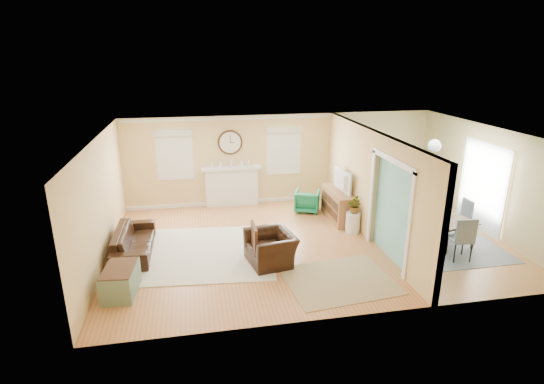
% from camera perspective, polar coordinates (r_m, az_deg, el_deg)
% --- Properties ---
extents(floor, '(9.00, 9.00, 0.00)m').
position_cam_1_polar(floor, '(10.14, 4.80, -6.71)').
color(floor, '#A26E41').
rests_on(floor, ground).
extents(wall_back, '(9.00, 0.02, 2.60)m').
position_cam_1_polar(wall_back, '(12.46, 1.31, 4.50)').
color(wall_back, '#D8B477').
rests_on(wall_back, ground).
extents(wall_front, '(9.00, 0.02, 2.60)m').
position_cam_1_polar(wall_front, '(7.02, 11.58, -7.20)').
color(wall_front, '#D8B477').
rests_on(wall_front, ground).
extents(wall_left, '(0.02, 6.00, 2.60)m').
position_cam_1_polar(wall_left, '(9.53, -22.07, -1.29)').
color(wall_left, '#D8B477').
rests_on(wall_left, ground).
extents(wall_right, '(0.02, 6.00, 2.60)m').
position_cam_1_polar(wall_right, '(11.68, 26.81, 1.53)').
color(wall_right, '#D8B477').
rests_on(wall_right, ground).
extents(ceiling, '(9.00, 6.00, 0.02)m').
position_cam_1_polar(ceiling, '(9.34, 5.22, 7.89)').
color(ceiling, white).
rests_on(ceiling, wall_back).
extents(partition, '(0.17, 6.00, 2.60)m').
position_cam_1_polar(partition, '(10.39, 12.65, 1.54)').
color(partition, '#D8B477').
rests_on(partition, ground).
extents(fireplace, '(1.70, 0.30, 1.17)m').
position_cam_1_polar(fireplace, '(12.32, -5.44, 0.87)').
color(fireplace, white).
rests_on(fireplace, ground).
extents(wall_clock, '(0.70, 0.07, 0.70)m').
position_cam_1_polar(wall_clock, '(12.09, -5.65, 6.66)').
color(wall_clock, '#432C1A').
rests_on(wall_clock, wall_back).
extents(window_left, '(1.05, 0.13, 1.42)m').
position_cam_1_polar(window_left, '(12.09, -12.98, 5.34)').
color(window_left, white).
rests_on(window_left, wall_back).
extents(window_right, '(1.05, 0.13, 1.42)m').
position_cam_1_polar(window_right, '(12.35, 1.60, 6.07)').
color(window_right, white).
rests_on(window_right, wall_back).
extents(french_doors, '(0.06, 1.70, 2.20)m').
position_cam_1_polar(french_doors, '(11.70, 26.49, 0.59)').
color(french_doors, white).
rests_on(french_doors, ground).
extents(pendant, '(0.30, 0.30, 0.55)m').
position_cam_1_polar(pendant, '(10.63, 21.01, 5.83)').
color(pendant, gold).
rests_on(pendant, ceiling).
extents(rug_cream, '(3.46, 3.07, 0.02)m').
position_cam_1_polar(rug_cream, '(9.72, -9.72, -8.03)').
color(rug_cream, beige).
rests_on(rug_cream, floor).
extents(rug_jute, '(2.22, 1.89, 0.01)m').
position_cam_1_polar(rug_jute, '(8.62, 8.98, -11.65)').
color(rug_jute, tan).
rests_on(rug_jute, floor).
extents(rug_grey, '(2.52, 3.15, 0.01)m').
position_cam_1_polar(rug_grey, '(11.01, 20.71, -5.76)').
color(rug_grey, slate).
rests_on(rug_grey, floor).
extents(sofa, '(0.78, 1.97, 0.57)m').
position_cam_1_polar(sofa, '(9.96, -18.07, -6.28)').
color(sofa, black).
rests_on(sofa, floor).
extents(eames_chair, '(1.08, 1.18, 0.67)m').
position_cam_1_polar(eames_chair, '(9.04, -0.18, -7.55)').
color(eames_chair, black).
rests_on(eames_chair, floor).
extents(green_chair, '(0.84, 0.85, 0.61)m').
position_cam_1_polar(green_chair, '(11.93, 4.74, -1.19)').
color(green_chair, '#02623F').
rests_on(green_chair, floor).
extents(trunk, '(0.64, 0.96, 0.53)m').
position_cam_1_polar(trunk, '(8.47, -19.70, -11.16)').
color(trunk, slate).
rests_on(trunk, floor).
extents(credenza, '(0.50, 1.48, 0.80)m').
position_cam_1_polar(credenza, '(11.44, 8.92, -1.73)').
color(credenza, '#A8723E').
rests_on(credenza, floor).
extents(tv, '(0.20, 1.01, 0.58)m').
position_cam_1_polar(tv, '(11.21, 9.00, 1.57)').
color(tv, black).
rests_on(tv, credenza).
extents(garden_stool, '(0.35, 0.35, 0.52)m').
position_cam_1_polar(garden_stool, '(10.71, 10.82, -4.06)').
color(garden_stool, white).
rests_on(garden_stool, floor).
extents(potted_plant, '(0.32, 0.37, 0.40)m').
position_cam_1_polar(potted_plant, '(10.55, 10.96, -1.75)').
color(potted_plant, '#337F33').
rests_on(potted_plant, garden_stool).
extents(dining_table, '(1.37, 2.02, 0.65)m').
position_cam_1_polar(dining_table, '(10.89, 20.90, -4.23)').
color(dining_table, '#432C1A').
rests_on(dining_table, floor).
extents(dining_chair_n, '(0.43, 0.43, 0.88)m').
position_cam_1_polar(dining_chair_n, '(11.69, 18.18, -1.40)').
color(dining_chair_n, slate).
rests_on(dining_chair_n, floor).
extents(dining_chair_s, '(0.49, 0.49, 1.00)m').
position_cam_1_polar(dining_chair_s, '(9.93, 24.08, -5.20)').
color(dining_chair_s, slate).
rests_on(dining_chair_s, floor).
extents(dining_chair_w, '(0.43, 0.43, 0.95)m').
position_cam_1_polar(dining_chair_w, '(10.43, 18.31, -3.55)').
color(dining_chair_w, white).
rests_on(dining_chair_w, floor).
extents(dining_chair_e, '(0.41, 0.41, 0.92)m').
position_cam_1_polar(dining_chair_e, '(11.22, 23.95, -2.82)').
color(dining_chair_e, slate).
rests_on(dining_chair_e, floor).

